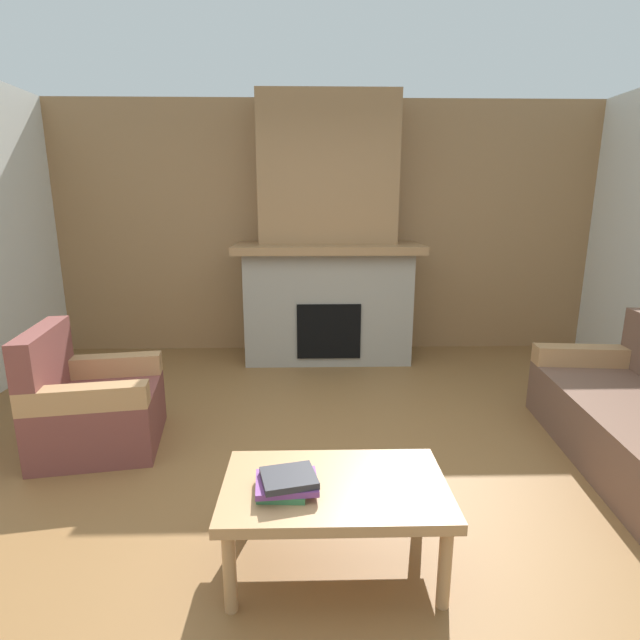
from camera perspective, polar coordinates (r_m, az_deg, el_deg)
ground at (r=2.99m, az=2.91°, el=-19.78°), size 9.00×9.00×0.00m
wall_back_wood_panel at (r=5.50m, az=0.74°, el=10.55°), size 6.00×0.12×2.70m
fireplace at (r=5.14m, az=0.89°, el=8.25°), size 1.90×0.82×2.70m
armchair at (r=3.71m, az=-25.16°, el=-9.10°), size 0.87×0.87×0.85m
coffee_table at (r=2.31m, az=1.76°, el=-19.73°), size 1.00×0.60×0.43m
book_stack_near_edge at (r=2.21m, az=-3.97°, el=-18.51°), size 0.28×0.24×0.08m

